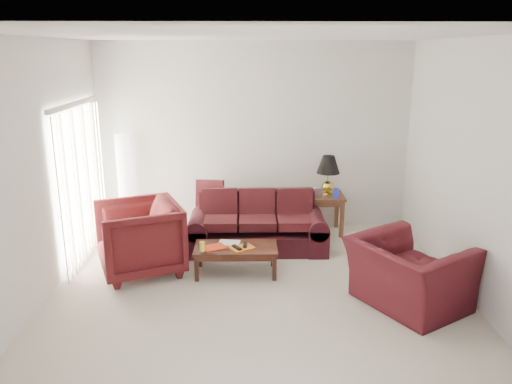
# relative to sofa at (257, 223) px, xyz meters

# --- Properties ---
(floor) EXTENTS (5.00, 5.00, 0.00)m
(floor) POSITION_rel_sofa_xyz_m (-0.03, -1.44, -0.41)
(floor) COLOR #BFB5A3
(floor) RESTS_ON ground
(blinds) EXTENTS (0.10, 2.00, 2.16)m
(blinds) POSITION_rel_sofa_xyz_m (-2.45, -0.14, 0.67)
(blinds) COLOR silver
(blinds) RESTS_ON ground
(sofa) EXTENTS (2.08, 1.03, 0.83)m
(sofa) POSITION_rel_sofa_xyz_m (0.00, 0.00, 0.00)
(sofa) COLOR black
(sofa) RESTS_ON ground
(throw_pillow) EXTENTS (0.46, 0.27, 0.45)m
(throw_pillow) POSITION_rel_sofa_xyz_m (-0.73, 0.64, 0.27)
(throw_pillow) COLOR black
(throw_pillow) RESTS_ON sofa
(end_table) EXTENTS (0.59, 0.59, 0.63)m
(end_table) POSITION_rel_sofa_xyz_m (1.10, 0.71, -0.10)
(end_table) COLOR brown
(end_table) RESTS_ON ground
(table_lamp) EXTENTS (0.45, 0.45, 0.62)m
(table_lamp) POSITION_rel_sofa_xyz_m (1.14, 0.77, 0.53)
(table_lamp) COLOR gold
(table_lamp) RESTS_ON end_table
(clock) EXTENTS (0.15, 0.07, 0.15)m
(clock) POSITION_rel_sofa_xyz_m (0.96, 0.57, 0.29)
(clock) COLOR #AFAFB4
(clock) RESTS_ON end_table
(blue_canister) EXTENTS (0.11, 0.11, 0.15)m
(blue_canister) POSITION_rel_sofa_xyz_m (1.24, 0.52, 0.29)
(blue_canister) COLOR #1A23AB
(blue_canister) RESTS_ON end_table
(picture_frame) EXTENTS (0.14, 0.16, 0.05)m
(picture_frame) POSITION_rel_sofa_xyz_m (0.91, 0.86, 0.29)
(picture_frame) COLOR silver
(picture_frame) RESTS_ON end_table
(floor_lamp) EXTENTS (0.35, 0.35, 1.62)m
(floor_lamp) POSITION_rel_sofa_xyz_m (-2.08, 0.76, 0.40)
(floor_lamp) COLOR white
(floor_lamp) RESTS_ON ground
(armchair_left) EXTENTS (1.35, 1.33, 0.95)m
(armchair_left) POSITION_rel_sofa_xyz_m (-1.57, -0.75, 0.06)
(armchair_left) COLOR #3E0E10
(armchair_left) RESTS_ON ground
(armchair_right) EXTENTS (1.51, 1.56, 0.77)m
(armchair_right) POSITION_rel_sofa_xyz_m (1.69, -1.72, -0.03)
(armchair_right) COLOR #3B0D13
(armchair_right) RESTS_ON ground
(coffee_table) EXTENTS (1.13, 0.65, 0.38)m
(coffee_table) POSITION_rel_sofa_xyz_m (-0.30, -0.83, -0.22)
(coffee_table) COLOR black
(coffee_table) RESTS_ON ground
(magazine_red) EXTENTS (0.36, 0.33, 0.02)m
(magazine_red) POSITION_rel_sofa_xyz_m (-0.58, -0.89, -0.03)
(magazine_red) COLOR red
(magazine_red) RESTS_ON coffee_table
(magazine_white) EXTENTS (0.30, 0.25, 0.02)m
(magazine_white) POSITION_rel_sofa_xyz_m (-0.39, -0.73, -0.03)
(magazine_white) COLOR white
(magazine_white) RESTS_ON coffee_table
(magazine_orange) EXTENTS (0.37, 0.34, 0.02)m
(magazine_orange) POSITION_rel_sofa_xyz_m (-0.22, -0.90, -0.03)
(magazine_orange) COLOR #C35D16
(magazine_orange) RESTS_ON coffee_table
(remote_a) EXTENTS (0.14, 0.18, 0.02)m
(remote_a) POSITION_rel_sofa_xyz_m (-0.28, -0.93, -0.01)
(remote_a) COLOR black
(remote_a) RESTS_ON coffee_table
(remote_b) EXTENTS (0.06, 0.17, 0.02)m
(remote_b) POSITION_rel_sofa_xyz_m (-0.18, -0.84, -0.01)
(remote_b) COLOR black
(remote_b) RESTS_ON coffee_table
(yellow_glass) EXTENTS (0.09, 0.09, 0.12)m
(yellow_glass) POSITION_rel_sofa_xyz_m (-0.72, -0.98, 0.03)
(yellow_glass) COLOR yellow
(yellow_glass) RESTS_ON coffee_table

